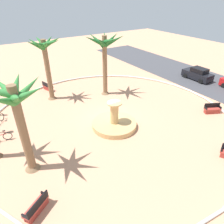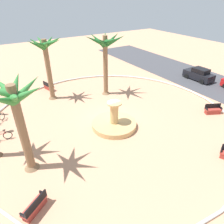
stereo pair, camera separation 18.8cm
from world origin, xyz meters
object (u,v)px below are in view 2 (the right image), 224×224
bench_east (35,207)px  parked_car_leftmost (199,74)px  bench_north (213,110)px  bicycle_by_lamppost (1,136)px  palm_tree_mid_plaza (17,109)px  palm_tree_by_curb (106,50)px  palm_tree_far_side (46,55)px  fountain (114,123)px  bench_southeast (49,87)px

bench_east → parked_car_leftmost: parked_car_leftmost is taller
bench_east → bench_north: same height
bicycle_by_lamppost → bench_north: bearing=70.4°
palm_tree_mid_plaza → parked_car_leftmost: size_ratio=1.60×
palm_tree_by_curb → bicycle_by_lamppost: 13.05m
bench_north → parked_car_leftmost: 9.19m
bicycle_by_lamppost → palm_tree_far_side: bearing=131.0°
fountain → bicycle_by_lamppost: bearing=-110.2°
bench_north → bench_southeast: size_ratio=0.99×
palm_tree_far_side → bench_southeast: (-2.58, 0.36, -4.61)m
bench_southeast → parked_car_leftmost: parked_car_leftmost is taller
palm_tree_mid_plaza → bench_southeast: bearing=157.5°
bench_east → palm_tree_mid_plaza: bearing=169.3°
palm_tree_mid_plaza → bench_southeast: 13.92m
bench_north → bench_southeast: same height
palm_tree_far_side → bench_east: bearing=-22.2°
fountain → palm_tree_far_side: bearing=-161.8°
palm_tree_mid_plaza → bicycle_by_lamppost: size_ratio=3.78×
palm_tree_far_side → bicycle_by_lamppost: bearing=-49.0°
palm_tree_by_curb → palm_tree_far_side: bearing=-110.6°
palm_tree_mid_plaza → fountain: bearing=98.7°
fountain → bench_north: 10.07m
palm_tree_by_curb → bench_southeast: 8.60m
bench_north → bicycle_by_lamppost: bearing=-109.6°
bench_north → bench_southeast: (-14.35, -11.96, 0.00)m
fountain → bench_north: bearing=71.0°
palm_tree_by_curb → parked_car_leftmost: 13.92m
palm_tree_by_curb → bench_east: size_ratio=4.29×
bench_north → parked_car_leftmost: (-6.65, 6.34, 0.43)m
fountain → palm_tree_far_side: (-8.50, -2.80, 4.62)m
palm_tree_by_curb → fountain: bearing=-25.0°
bench_southeast → parked_car_leftmost: (7.71, 18.30, 0.43)m
fountain → bicycle_by_lamppost: (-3.25, -8.83, 0.05)m
palm_tree_mid_plaza → palm_tree_far_side: size_ratio=0.95×
palm_tree_mid_plaza → palm_tree_far_side: bearing=154.0°
palm_tree_by_curb → palm_tree_mid_plaza: size_ratio=1.07×
palm_tree_by_curb → palm_tree_mid_plaza: bearing=-54.4°
bench_north → bench_southeast: 18.68m
palm_tree_by_curb → palm_tree_far_side: size_ratio=1.02×
bench_north → bicycle_by_lamppost: bench_north is taller
palm_tree_far_side → bench_east: (13.13, -5.37, -4.61)m
parked_car_leftmost → palm_tree_by_curb: bearing=-102.9°
bench_southeast → bench_north: bearing=39.8°
palm_tree_by_curb → palm_tree_mid_plaza: palm_tree_by_curb is taller
fountain → palm_tree_mid_plaza: size_ratio=0.61×
palm_tree_by_curb → bench_north: bearing=34.4°
bench_east → bicycle_by_lamppost: size_ratio=0.94×
bench_east → bicycle_by_lamppost: bench_east is taller
palm_tree_by_curb → bench_east: (10.97, -11.12, -4.73)m
parked_car_leftmost → bench_east: bearing=-71.6°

